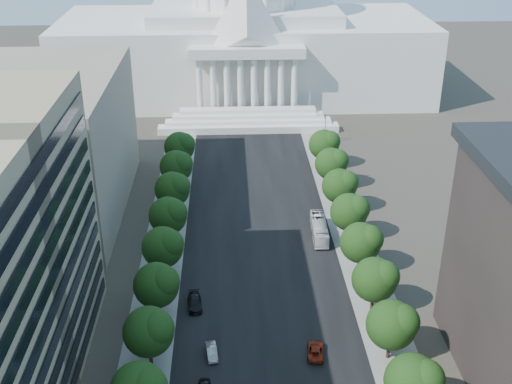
{
  "coord_description": "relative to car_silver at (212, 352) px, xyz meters",
  "views": [
    {
      "loc": [
        -5.56,
        -28.01,
        66.01
      ],
      "look_at": [
        -1.07,
        73.15,
        16.33
      ],
      "focal_mm": 45.0,
      "sensor_mm": 36.0,
      "label": 1
    }
  ],
  "objects": [
    {
      "name": "road_asphalt",
      "position": [
        8.91,
        40.41,
        -0.74
      ],
      "size": [
        30.0,
        260.0,
        0.01
      ],
      "primitive_type": "cube",
      "color": "black",
      "rests_on": "ground"
    },
    {
      "name": "sidewalk_left",
      "position": [
        -10.09,
        40.41,
        -0.74
      ],
      "size": [
        8.0,
        260.0,
        0.02
      ],
      "primitive_type": "cube",
      "color": "gray",
      "rests_on": "ground"
    },
    {
      "name": "sidewalk_right",
      "position": [
        27.91,
        40.41,
        -0.74
      ],
      "size": [
        8.0,
        260.0,
        0.02
      ],
      "primitive_type": "cube",
      "color": "gray",
      "rests_on": "ground"
    },
    {
      "name": "capitol",
      "position": [
        8.91,
        135.3,
        19.27
      ],
      "size": [
        120.0,
        56.0,
        73.0
      ],
      "color": "white",
      "rests_on": "ground"
    },
    {
      "name": "office_block_left_far",
      "position": [
        -39.09,
        50.41,
        14.26
      ],
      "size": [
        38.0,
        52.0,
        30.0
      ],
      "primitive_type": "cube",
      "color": "gray",
      "rests_on": "ground"
    },
    {
      "name": "tree_l_d",
      "position": [
        -8.75,
        -1.79,
        5.72
      ],
      "size": [
        7.79,
        7.6,
        9.97
      ],
      "color": "#33261C",
      "rests_on": "ground"
    },
    {
      "name": "tree_l_e",
      "position": [
        -8.75,
        10.21,
        5.72
      ],
      "size": [
        7.79,
        7.6,
        9.97
      ],
      "color": "#33261C",
      "rests_on": "ground"
    },
    {
      "name": "tree_l_f",
      "position": [
        -8.75,
        22.21,
        5.72
      ],
      "size": [
        7.79,
        7.6,
        9.97
      ],
      "color": "#33261C",
      "rests_on": "ground"
    },
    {
      "name": "tree_l_g",
      "position": [
        -8.75,
        34.21,
        5.72
      ],
      "size": [
        7.79,
        7.6,
        9.97
      ],
      "color": "#33261C",
      "rests_on": "ground"
    },
    {
      "name": "tree_l_h",
      "position": [
        -8.75,
        46.21,
        5.72
      ],
      "size": [
        7.79,
        7.6,
        9.97
      ],
      "color": "#33261C",
      "rests_on": "ground"
    },
    {
      "name": "tree_l_i",
      "position": [
        -8.75,
        58.21,
        5.72
      ],
      "size": [
        7.79,
        7.6,
        9.97
      ],
      "color": "#33261C",
      "rests_on": "ground"
    },
    {
      "name": "tree_l_j",
      "position": [
        -8.75,
        70.21,
        5.72
      ],
      "size": [
        7.79,
        7.6,
        9.97
      ],
      "color": "#33261C",
      "rests_on": "ground"
    },
    {
      "name": "tree_r_c",
      "position": [
        27.25,
        -13.79,
        5.72
      ],
      "size": [
        7.79,
        7.6,
        9.97
      ],
      "color": "#33261C",
      "rests_on": "ground"
    },
    {
      "name": "tree_r_d",
      "position": [
        27.25,
        -1.79,
        5.72
      ],
      "size": [
        7.79,
        7.6,
        9.97
      ],
      "color": "#33261C",
      "rests_on": "ground"
    },
    {
      "name": "tree_r_e",
      "position": [
        27.25,
        10.21,
        5.72
      ],
      "size": [
        7.79,
        7.6,
        9.97
      ],
      "color": "#33261C",
      "rests_on": "ground"
    },
    {
      "name": "tree_r_f",
      "position": [
        27.25,
        22.21,
        5.72
      ],
      "size": [
        7.79,
        7.6,
        9.97
      ],
      "color": "#33261C",
      "rests_on": "ground"
    },
    {
      "name": "tree_r_g",
      "position": [
        27.25,
        34.21,
        5.72
      ],
      "size": [
        7.79,
        7.6,
        9.97
      ],
      "color": "#33261C",
      "rests_on": "ground"
    },
    {
      "name": "tree_r_h",
      "position": [
        27.25,
        46.21,
        5.72
      ],
      "size": [
        7.79,
        7.6,
        9.97
      ],
      "color": "#33261C",
      "rests_on": "ground"
    },
    {
      "name": "tree_r_i",
      "position": [
        27.25,
        58.21,
        5.72
      ],
      "size": [
        7.79,
        7.6,
        9.97
      ],
      "color": "#33261C",
      "rests_on": "ground"
    },
    {
      "name": "tree_r_j",
      "position": [
        27.25,
        70.21,
        5.72
      ],
      "size": [
        7.79,
        7.6,
        9.97
      ],
      "color": "#33261C",
      "rests_on": "ground"
    },
    {
      "name": "streetlight_c",
      "position": [
        28.81,
        10.41,
        5.09
      ],
      "size": [
        2.61,
        0.44,
        9.0
      ],
      "color": "gray",
      "rests_on": "ground"
    },
    {
      "name": "streetlight_d",
      "position": [
        28.81,
        35.41,
        5.09
      ],
      "size": [
        2.61,
        0.44,
        9.0
      ],
      "color": "gray",
      "rests_on": "ground"
    },
    {
      "name": "streetlight_e",
      "position": [
        28.81,
        60.41,
        5.09
      ],
      "size": [
        2.61,
        0.44,
        9.0
      ],
      "color": "gray",
      "rests_on": "ground"
    },
    {
      "name": "streetlight_f",
      "position": [
        28.81,
        85.41,
        5.09
      ],
      "size": [
        2.61,
        0.44,
        9.0
      ],
      "color": "gray",
      "rests_on": "ground"
    },
    {
      "name": "car_silver",
      "position": [
        0.0,
        0.0,
        0.0
      ],
      "size": [
        2.11,
        4.62,
        1.47
      ],
      "primitive_type": "imported",
      "rotation": [
        0.0,
        0.0,
        0.13
      ],
      "color": "#94979B",
      "rests_on": "ground"
    },
    {
      "name": "car_red",
      "position": [
        15.92,
        -0.46,
        0.0
      ],
      "size": [
        3.14,
        5.6,
        1.48
      ],
      "primitive_type": "imported",
      "rotation": [
        0.0,
        0.0,
        3.01
      ],
      "color": "maroon",
      "rests_on": "ground"
    },
    {
      "name": "car_dark_b",
      "position": [
        -3.12,
        12.69,
        0.09
      ],
      "size": [
        2.88,
        5.89,
        1.65
      ],
      "primitive_type": "imported",
      "rotation": [
        0.0,
        0.0,
        0.1
      ],
      "color": "black",
      "rests_on": "ground"
    },
    {
      "name": "city_bus",
      "position": [
        21.31,
        35.75,
        0.96
      ],
      "size": [
        3.31,
        12.24,
        3.38
      ],
      "primitive_type": "imported",
      "rotation": [
        0.0,
        0.0,
        -0.04
      ],
      "color": "silver",
      "rests_on": "ground"
    }
  ]
}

